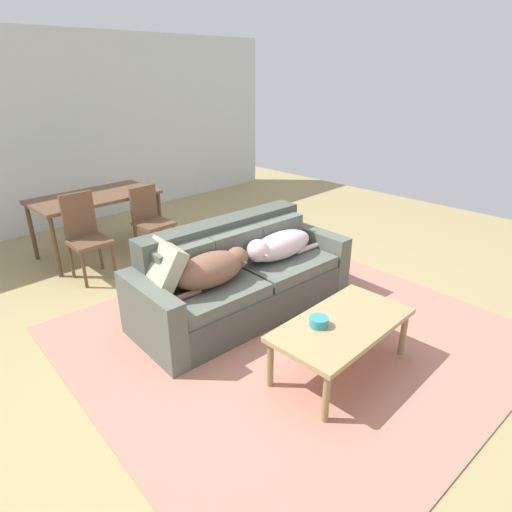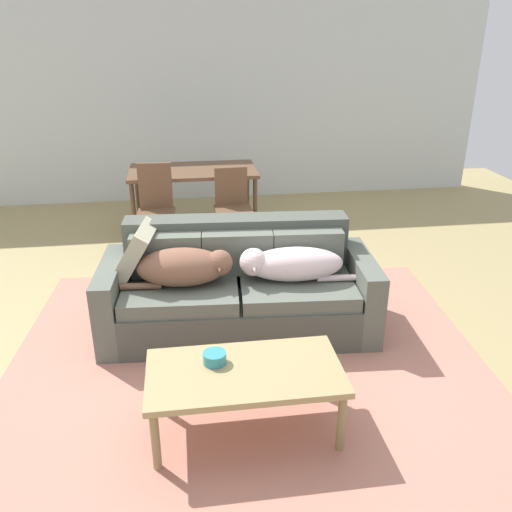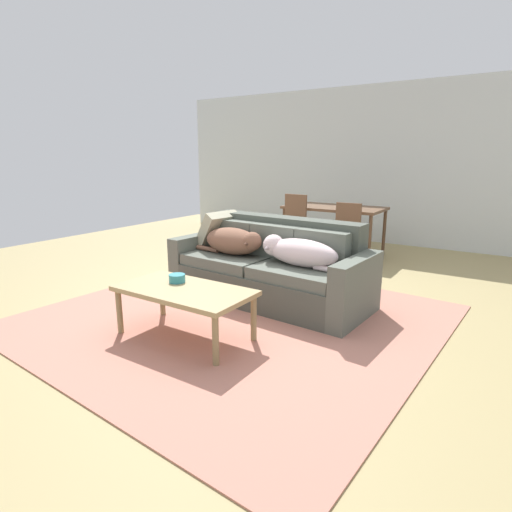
{
  "view_description": "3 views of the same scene",
  "coord_description": "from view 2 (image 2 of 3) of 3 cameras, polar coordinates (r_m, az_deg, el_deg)",
  "views": [
    {
      "loc": [
        -2.42,
        -2.46,
        2.2
      ],
      "look_at": [
        0.13,
        0.07,
        0.63
      ],
      "focal_mm": 30.32,
      "sensor_mm": 36.0,
      "label": 1
    },
    {
      "loc": [
        -0.29,
        -3.55,
        2.29
      ],
      "look_at": [
        0.24,
        0.11,
        0.7
      ],
      "focal_mm": 37.42,
      "sensor_mm": 36.0,
      "label": 2
    },
    {
      "loc": [
        2.3,
        -3.38,
        1.51
      ],
      "look_at": [
        0.08,
        0.04,
        0.52
      ],
      "focal_mm": 29.05,
      "sensor_mm": 36.0,
      "label": 3
    }
  ],
  "objects": [
    {
      "name": "throw_pillow_by_left_arm",
      "position": [
        4.27,
        -12.87,
        0.37
      ],
      "size": [
        0.4,
        0.5,
        0.45
      ],
      "primitive_type": "cube",
      "rotation": [
        0.0,
        0.54,
        -0.15
      ],
      "color": "#AEA98C",
      "rests_on": "couch"
    },
    {
      "name": "dog_on_right_cushion",
      "position": [
        4.13,
        3.55,
        -0.86
      ],
      "size": [
        0.94,
        0.35,
        0.28
      ],
      "rotation": [
        0.0,
        0.0,
        -0.07
      ],
      "color": "silver",
      "rests_on": "couch"
    },
    {
      "name": "area_rug",
      "position": [
        3.93,
        -0.78,
        -12.26
      ],
      "size": [
        3.71,
        3.57,
        0.01
      ],
      "primitive_type": "cube",
      "rotation": [
        0.0,
        0.0,
        -0.07
      ],
      "color": "tan",
      "rests_on": "ground"
    },
    {
      "name": "dog_on_left_cushion",
      "position": [
        4.09,
        -7.56,
        -1.15
      ],
      "size": [
        0.86,
        0.4,
        0.29
      ],
      "rotation": [
        0.0,
        0.0,
        -0.07
      ],
      "color": "brown",
      "rests_on": "couch"
    },
    {
      "name": "bowl_on_coffee_table",
      "position": [
        3.24,
        -4.45,
        -10.79
      ],
      "size": [
        0.14,
        0.14,
        0.07
      ],
      "primitive_type": "cylinder",
      "color": "teal",
      "rests_on": "coffee_table"
    },
    {
      "name": "dining_table",
      "position": [
        6.37,
        -6.75,
        8.59
      ],
      "size": [
        1.47,
        0.8,
        0.75
      ],
      "color": "brown",
      "rests_on": "ground"
    },
    {
      "name": "dining_chair_near_left",
      "position": [
        5.86,
        -10.65,
        5.37
      ],
      "size": [
        0.41,
        0.41,
        0.96
      ],
      "rotation": [
        0.0,
        0.0,
        -0.03
      ],
      "color": "brown",
      "rests_on": "ground"
    },
    {
      "name": "ground_plane",
      "position": [
        4.23,
        -3.0,
        -9.46
      ],
      "size": [
        10.0,
        10.0,
        0.0
      ],
      "primitive_type": "plane",
      "color": "tan"
    },
    {
      "name": "coffee_table",
      "position": [
        3.22,
        -1.21,
        -12.77
      ],
      "size": [
        1.15,
        0.6,
        0.44
      ],
      "color": "tan",
      "rests_on": "ground"
    },
    {
      "name": "back_partition",
      "position": [
        7.61,
        -6.18,
        16.14
      ],
      "size": [
        8.0,
        0.12,
        2.7
      ],
      "primitive_type": "cube",
      "color": "silver",
      "rests_on": "ground"
    },
    {
      "name": "dining_chair_near_right",
      "position": [
        5.89,
        -2.51,
        5.56
      ],
      "size": [
        0.41,
        0.41,
        0.88
      ],
      "rotation": [
        0.0,
        0.0,
        0.03
      ],
      "color": "brown",
      "rests_on": "ground"
    },
    {
      "name": "couch",
      "position": [
        4.31,
        -1.89,
        -3.59
      ],
      "size": [
        2.2,
        1.01,
        0.87
      ],
      "rotation": [
        0.0,
        0.0,
        -0.07
      ],
      "color": "#484E45",
      "rests_on": "ground"
    }
  ]
}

